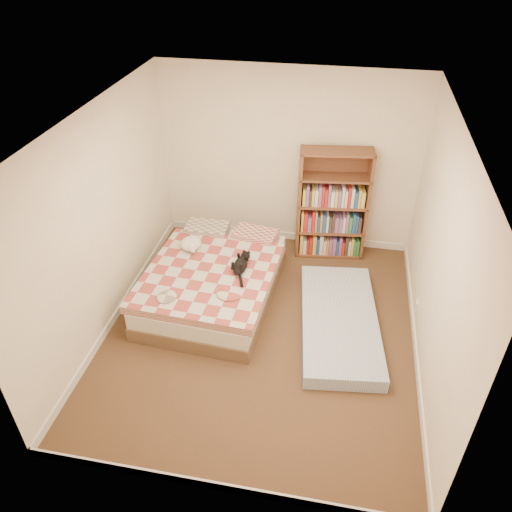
% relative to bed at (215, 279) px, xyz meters
% --- Properties ---
extents(room, '(3.51, 4.01, 2.51)m').
position_rel_bed_xyz_m(room, '(0.69, -0.52, 0.95)').
color(room, '#46301E').
rests_on(room, ground).
extents(bed, '(1.60, 2.12, 0.55)m').
position_rel_bed_xyz_m(bed, '(0.00, 0.00, 0.00)').
color(bed, brown).
rests_on(bed, room).
extents(bookshelf, '(0.97, 0.43, 1.56)m').
position_rel_bed_xyz_m(bookshelf, '(1.34, 1.24, 0.32)').
color(bookshelf, brown).
rests_on(bookshelf, room).
extents(floor_mattress, '(1.08, 2.00, 0.17)m').
position_rel_bed_xyz_m(floor_mattress, '(1.57, -0.31, -0.16)').
color(floor_mattress, '#7294BF').
rests_on(floor_mattress, room).
extents(black_cat, '(0.22, 0.61, 0.14)m').
position_rel_bed_xyz_m(black_cat, '(0.35, -0.03, 0.30)').
color(black_cat, black).
rests_on(black_cat, bed).
extents(white_dog, '(0.34, 0.36, 0.14)m').
position_rel_bed_xyz_m(white_dog, '(-0.36, 0.26, 0.31)').
color(white_dog, white).
rests_on(white_dog, bed).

